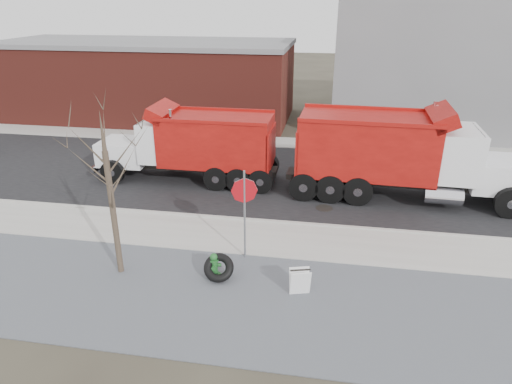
% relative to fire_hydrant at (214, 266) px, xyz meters
% --- Properties ---
extents(ground, '(120.00, 120.00, 0.00)m').
position_rel_fire_hydrant_xyz_m(ground, '(0.22, 2.37, -0.38)').
color(ground, '#383328').
rests_on(ground, ground).
extents(gravel_verge, '(60.00, 5.00, 0.03)m').
position_rel_fire_hydrant_xyz_m(gravel_verge, '(0.22, -1.13, -0.36)').
color(gravel_verge, gray).
rests_on(gravel_verge, ground).
extents(sidewalk, '(60.00, 2.50, 0.06)m').
position_rel_fire_hydrant_xyz_m(sidewalk, '(0.22, 2.62, -0.35)').
color(sidewalk, '#9E9B93').
rests_on(sidewalk, ground).
extents(curb, '(60.00, 0.15, 0.11)m').
position_rel_fire_hydrant_xyz_m(curb, '(0.22, 3.92, -0.32)').
color(curb, '#9E9B93').
rests_on(curb, ground).
extents(road, '(60.00, 9.40, 0.02)m').
position_rel_fire_hydrant_xyz_m(road, '(0.22, 8.67, -0.37)').
color(road, black).
rests_on(road, ground).
extents(far_sidewalk, '(60.00, 2.00, 0.06)m').
position_rel_fire_hydrant_xyz_m(far_sidewalk, '(0.22, 14.37, -0.35)').
color(far_sidewalk, '#9E9B93').
rests_on(far_sidewalk, ground).
extents(building_grey, '(12.00, 10.00, 8.00)m').
position_rel_fire_hydrant_xyz_m(building_grey, '(9.22, 20.37, 3.62)').
color(building_grey, gray).
rests_on(building_grey, ground).
extents(building_brick, '(20.20, 8.20, 5.30)m').
position_rel_fire_hydrant_xyz_m(building_brick, '(-9.78, 19.37, 2.28)').
color(building_brick, maroon).
rests_on(building_brick, ground).
extents(bare_tree, '(3.20, 3.20, 5.20)m').
position_rel_fire_hydrant_xyz_m(bare_tree, '(-2.98, -0.23, 2.92)').
color(bare_tree, '#382D23').
rests_on(bare_tree, ground).
extents(fire_hydrant, '(0.47, 0.45, 0.82)m').
position_rel_fire_hydrant_xyz_m(fire_hydrant, '(0.00, 0.00, 0.00)').
color(fire_hydrant, '#266326').
rests_on(fire_hydrant, ground).
extents(truck_tire, '(1.02, 0.96, 0.81)m').
position_rel_fire_hydrant_xyz_m(truck_tire, '(0.18, -0.11, 0.03)').
color(truck_tire, black).
rests_on(truck_tire, ground).
extents(stop_sign, '(0.81, 0.26, 3.09)m').
position_rel_fire_hydrant_xyz_m(stop_sign, '(0.73, 1.27, 1.71)').
color(stop_sign, gray).
rests_on(stop_sign, ground).
extents(sandwich_board, '(0.67, 0.52, 0.82)m').
position_rel_fire_hydrant_xyz_m(sandwich_board, '(2.69, -0.48, 0.06)').
color(sandwich_board, white).
rests_on(sandwich_board, ground).
extents(dump_truck_red_a, '(10.04, 3.06, 3.98)m').
position_rel_fire_hydrant_xyz_m(dump_truck_red_a, '(6.15, 7.30, 1.65)').
color(dump_truck_red_a, black).
rests_on(dump_truck_red_a, ground).
extents(dump_truck_red_b, '(8.40, 2.46, 3.56)m').
position_rel_fire_hydrant_xyz_m(dump_truck_red_b, '(-2.90, 7.77, 1.44)').
color(dump_truck_red_b, black).
rests_on(dump_truck_red_b, ground).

